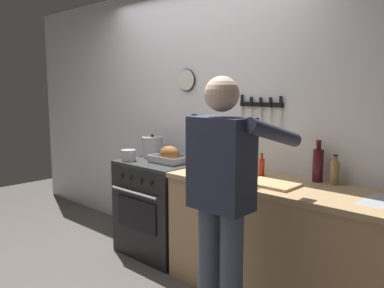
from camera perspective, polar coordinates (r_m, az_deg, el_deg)
name	(u,v)px	position (r m, az deg, el deg)	size (l,w,h in m)	color
wall_back	(204,118)	(3.84, 1.75, 3.71)	(6.00, 0.13, 2.60)	silver
counter_block	(296,246)	(3.06, 14.73, -13.97)	(2.03, 0.65, 0.90)	tan
stove	(162,207)	(3.90, -4.33, -8.99)	(0.76, 0.67, 0.90)	black
person_cook	(223,193)	(2.45, 4.47, -7.07)	(0.51, 0.63, 1.66)	#4C566B
roasting_pan	(170,155)	(3.71, -3.23, -1.64)	(0.35, 0.26, 0.16)	#B7B7BC
stock_pot	(153,147)	(4.01, -5.69, -0.42)	(0.21, 0.21, 0.23)	#B7B7BC
saucepan	(128,155)	(3.85, -9.11, -1.61)	(0.14, 0.14, 0.10)	#B7B7BC
cutting_board	(272,184)	(2.91, 11.39, -5.65)	(0.36, 0.24, 0.02)	tan
bottle_dish_soap	(220,158)	(3.51, 4.03, -2.00)	(0.07, 0.07, 0.19)	#338CCC
bottle_cooking_oil	(233,159)	(3.35, 5.93, -2.11)	(0.08, 0.08, 0.24)	gold
bottle_vinegar	(335,172)	(3.03, 19.80, -3.83)	(0.06, 0.06, 0.22)	#997F4C
bottle_hot_sauce	(262,167)	(3.18, 9.95, -3.21)	(0.05, 0.05, 0.18)	red
bottle_wine_red	(318,164)	(3.08, 17.62, -2.81)	(0.08, 0.08, 0.31)	#47141E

